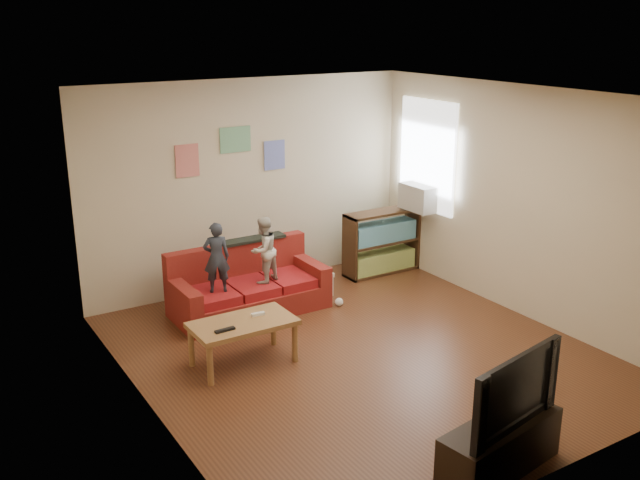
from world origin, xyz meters
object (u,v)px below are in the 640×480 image
sofa (247,289)px  coffee_table (243,327)px  child_a (216,257)px  child_b (263,250)px  file_box (313,284)px  bookshelf (382,245)px  tv_stand (500,447)px  television (505,388)px

sofa → coffee_table: (-0.66, -1.25, 0.13)m
child_a → child_b: child_a is taller
sofa → file_box: sofa is taller
bookshelf → file_box: 1.31m
sofa → child_a: size_ratio=2.23×
child_b → tv_stand: bearing=69.0°
tv_stand → television: size_ratio=1.05×
bookshelf → child_a: bearing=-171.6°
child_a → child_b: 0.60m
bookshelf → television: television is taller
bookshelf → television: (-1.94, -4.17, 0.33)m
file_box → tv_stand: (-0.68, -3.93, 0.05)m
child_a → television: child_a is taller
child_a → television: size_ratio=0.77×
child_b → coffee_table: 1.41m
child_a → file_box: (1.37, 0.15, -0.64)m
file_box → coffee_table: bearing=-142.0°
television → child_b: bearing=80.4°
coffee_table → television: size_ratio=0.98×
child_a → sofa: bearing=-142.8°
child_b → tv_stand: 3.83m
child_a → tv_stand: bearing=117.8°
coffee_table → child_a: bearing=79.0°
sofa → child_b: bearing=-47.7°
child_b → file_box: (0.77, 0.15, -0.63)m
coffee_table → sofa: bearing=62.1°
sofa → bookshelf: bookshelf is taller
child_a → bookshelf: bearing=-154.2°
bookshelf → tv_stand: 4.60m
sofa → television: size_ratio=1.72×
file_box → bookshelf: bearing=10.7°
sofa → bookshelf: (2.18, 0.22, 0.12)m
coffee_table → file_box: (1.58, 1.24, -0.25)m
child_a → bookshelf: (2.63, 0.39, -0.41)m
coffee_table → bookshelf: bearing=27.4°
child_b → sofa: bearing=-70.2°
child_b → television: size_ratio=0.75×
child_a → bookshelf: 2.69m
child_b → television: bearing=69.0°
child_b → file_box: size_ratio=1.79×
coffee_table → television: television is taller
sofa → television: (0.24, -3.94, 0.46)m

